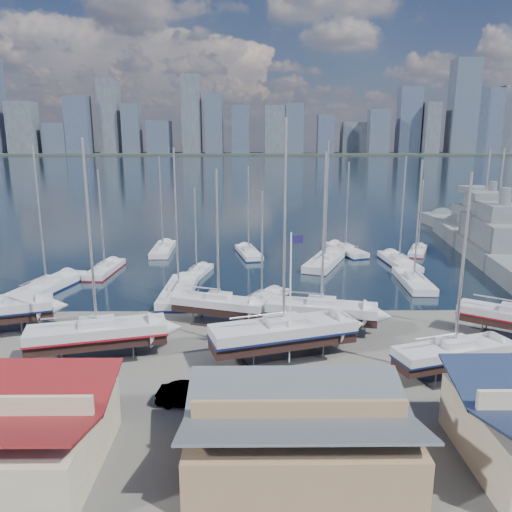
{
  "coord_description": "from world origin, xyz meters",
  "views": [
    {
      "loc": [
        -2.6,
        -50.4,
        17.81
      ],
      "look_at": [
        -2.03,
        8.0,
        4.15
      ],
      "focal_mm": 35.0,
      "sensor_mm": 36.0,
      "label": 1
    }
  ],
  "objects_px": {
    "naval_ship_west": "(482,231)",
    "car_a": "(61,401)",
    "flagpole": "(291,291)",
    "naval_ship_east": "(493,248)"
  },
  "relations": [
    {
      "from": "naval_ship_west",
      "to": "car_a",
      "type": "xyz_separation_m",
      "value": [
        -54.61,
        -58.5,
        -0.86
      ]
    },
    {
      "from": "naval_ship_west",
      "to": "naval_ship_east",
      "type": "bearing_deg",
      "value": 157.66
    },
    {
      "from": "car_a",
      "to": "flagpole",
      "type": "height_order",
      "value": "flagpole"
    },
    {
      "from": "naval_ship_east",
      "to": "flagpole",
      "type": "relative_size",
      "value": 4.43
    },
    {
      "from": "naval_ship_west",
      "to": "flagpole",
      "type": "height_order",
      "value": "naval_ship_west"
    },
    {
      "from": "car_a",
      "to": "flagpole",
      "type": "xyz_separation_m",
      "value": [
        15.86,
        7.24,
        5.4
      ]
    },
    {
      "from": "naval_ship_east",
      "to": "flagpole",
      "type": "distance_m",
      "value": 49.63
    },
    {
      "from": "naval_ship_west",
      "to": "flagpole",
      "type": "distance_m",
      "value": 64.42
    },
    {
      "from": "naval_ship_east",
      "to": "flagpole",
      "type": "height_order",
      "value": "naval_ship_east"
    },
    {
      "from": "naval_ship_west",
      "to": "flagpole",
      "type": "xyz_separation_m",
      "value": [
        -38.75,
        -51.26,
        4.54
      ]
    }
  ]
}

